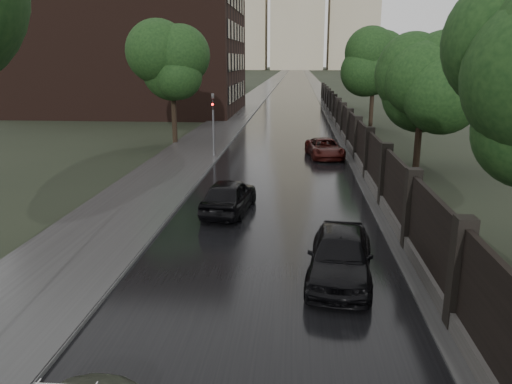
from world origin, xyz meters
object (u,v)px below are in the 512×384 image
object	(u,v)px
tree_left_far	(172,71)
hatchback_left	(229,195)
tree_right_b	(423,80)
car_right_far	(325,148)
car_right_near	(340,255)
traffic_light	(213,120)
tree_right_c	(374,72)

from	to	relation	value
tree_left_far	hatchback_left	bearing A→B (deg)	-69.33
tree_right_b	car_right_far	distance (m)	7.45
tree_left_far	car_right_near	size ratio (longest dim) A/B	1.70
tree_right_b	car_right_far	size ratio (longest dim) A/B	1.62
hatchback_left	car_right_far	xyz separation A→B (m)	(4.46, 12.08, -0.10)
car_right_far	tree_right_b	bearing A→B (deg)	-44.98
car_right_near	car_right_far	bearing A→B (deg)	94.87
traffic_light	car_right_far	world-z (taller)	traffic_light
tree_right_b	car_right_near	distance (m)	16.06
traffic_light	car_right_near	xyz separation A→B (m)	(6.46, -17.54, -1.66)
car_right_near	tree_left_far	bearing A→B (deg)	120.71
hatchback_left	tree_right_b	bearing A→B (deg)	-131.48
tree_left_far	tree_right_b	bearing A→B (deg)	-27.30
tree_left_far	traffic_light	world-z (taller)	tree_left_far
traffic_light	car_right_near	distance (m)	18.77
traffic_light	car_right_near	world-z (taller)	traffic_light
tree_right_b	tree_right_c	bearing A→B (deg)	90.00
tree_right_b	car_right_near	world-z (taller)	tree_right_b
tree_right_c	traffic_light	size ratio (longest dim) A/B	1.75
tree_right_c	traffic_light	xyz separation A→B (m)	(-11.80, -15.01, -2.55)
tree_right_b	car_right_near	size ratio (longest dim) A/B	1.61
tree_left_far	tree_right_b	world-z (taller)	tree_left_far
tree_left_far	car_right_far	world-z (taller)	tree_left_far
tree_right_b	hatchback_left	size ratio (longest dim) A/B	1.70
tree_right_b	traffic_light	bearing A→B (deg)	165.76
hatchback_left	tree_left_far	bearing A→B (deg)	-63.02
tree_right_c	car_right_near	world-z (taller)	tree_right_c
tree_right_b	tree_right_c	distance (m)	18.00
tree_right_b	car_right_far	bearing A→B (deg)	143.00
hatchback_left	car_right_near	world-z (taller)	car_right_near
hatchback_left	traffic_light	bearing A→B (deg)	-71.35
tree_left_far	hatchback_left	size ratio (longest dim) A/B	1.79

